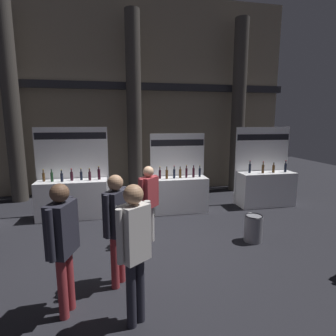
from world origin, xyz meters
TOP-DOWN VIEW (x-y plane):
  - ground_plane at (0.00, 0.00)m, footprint 24.00×24.00m
  - hall_colonnade at (0.00, 4.46)m, footprint 11.24×1.10m
  - exhibitor_booth_1 at (-1.81, 1.94)m, footprint 1.89×0.66m
  - exhibitor_booth_2 at (1.11, 1.88)m, footprint 1.59×0.66m
  - exhibitor_booth_3 at (3.81, 1.91)m, footprint 1.77×0.66m
  - trash_bin at (2.20, -0.35)m, footprint 0.38×0.38m
  - visitor_1 at (-0.66, -1.37)m, footprint 0.40×0.52m
  - visitor_3 at (-0.45, -2.25)m, footprint 0.43×0.39m
  - visitor_4 at (-1.34, -1.89)m, footprint 0.36×0.59m
  - visitor_7 at (-0.00, 0.02)m, footprint 0.44×0.45m

SIDE VIEW (x-z plane):
  - ground_plane at x=0.00m, z-range 0.00..0.00m
  - trash_bin at x=2.20m, z-range 0.00..0.59m
  - exhibitor_booth_2 at x=1.11m, z-range -0.52..1.69m
  - exhibitor_booth_1 at x=-1.81m, z-range -0.59..1.81m
  - exhibitor_booth_3 at x=3.81m, z-range -0.57..1.81m
  - visitor_7 at x=0.00m, z-range 0.16..1.81m
  - visitor_1 at x=-0.66m, z-range 0.18..1.95m
  - visitor_4 at x=-1.34m, z-range 0.19..1.98m
  - visitor_3 at x=-0.45m, z-range 0.18..2.00m
  - hall_colonnade at x=0.00m, z-range -0.06..6.76m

